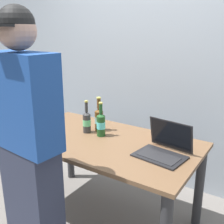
% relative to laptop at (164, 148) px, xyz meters
% --- Properties ---
extents(ground_plane, '(8.00, 8.00, 0.00)m').
position_rel_laptop_xyz_m(ground_plane, '(-0.52, -0.01, -0.80)').
color(ground_plane, slate).
rests_on(ground_plane, ground).
extents(desk, '(1.54, 0.85, 0.75)m').
position_rel_laptop_xyz_m(desk, '(-0.52, -0.01, -0.18)').
color(desk, brown).
rests_on(desk, ground).
extents(laptop, '(0.38, 0.33, 0.24)m').
position_rel_laptop_xyz_m(laptop, '(0.00, 0.00, 0.00)').
color(laptop, black).
rests_on(laptop, desk).
extents(beer_bottle_green, '(0.07, 0.07, 0.29)m').
position_rel_laptop_xyz_m(beer_bottle_green, '(-0.59, 0.05, 0.05)').
color(beer_bottle_green, '#1E5123').
rests_on(beer_bottle_green, desk).
extents(beer_bottle_amber, '(0.08, 0.08, 0.30)m').
position_rel_laptop_xyz_m(beer_bottle_amber, '(-0.68, 0.15, 0.06)').
color(beer_bottle_amber, brown).
rests_on(beer_bottle_amber, desk).
extents(beer_bottle_dark, '(0.07, 0.07, 0.29)m').
position_rel_laptop_xyz_m(beer_bottle_dark, '(-0.74, 0.05, 0.05)').
color(beer_bottle_dark, '#333333').
rests_on(beer_bottle_dark, desk).
extents(person_figure, '(0.46, 0.30, 1.74)m').
position_rel_laptop_xyz_m(person_figure, '(-0.58, -0.71, 0.09)').
color(person_figure, '#2D3347').
rests_on(person_figure, ground).
extents(coffee_mug, '(0.12, 0.09, 0.10)m').
position_rel_laptop_xyz_m(coffee_mug, '(-0.14, 0.27, -0.00)').
color(coffee_mug, '#BF4C33').
rests_on(coffee_mug, desk).
extents(back_wall, '(6.00, 0.10, 2.60)m').
position_rel_laptop_xyz_m(back_wall, '(-0.52, 0.91, 0.50)').
color(back_wall, '#99A3AD').
rests_on(back_wall, ground).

